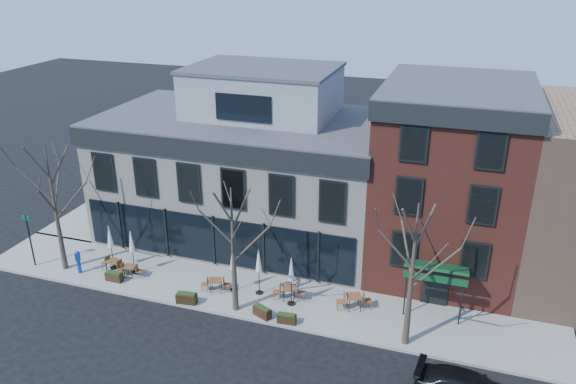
% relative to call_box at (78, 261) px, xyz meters
% --- Properties ---
extents(ground, '(120.00, 120.00, 0.00)m').
position_rel_call_box_xyz_m(ground, '(7.33, 3.38, -0.94)').
color(ground, black).
rests_on(ground, ground).
extents(sidewalk_front, '(33.50, 4.70, 0.15)m').
position_rel_call_box_xyz_m(sidewalk_front, '(10.58, 1.23, -0.87)').
color(sidewalk_front, gray).
rests_on(sidewalk_front, ground).
extents(sidewalk_side, '(4.50, 12.00, 0.15)m').
position_rel_call_box_xyz_m(sidewalk_side, '(-3.92, 9.38, -0.87)').
color(sidewalk_side, gray).
rests_on(sidewalk_side, ground).
extents(corner_building, '(18.39, 10.39, 11.10)m').
position_rel_call_box_xyz_m(corner_building, '(7.40, 8.45, 3.78)').
color(corner_building, silver).
rests_on(corner_building, ground).
extents(red_brick_building, '(8.20, 11.78, 11.18)m').
position_rel_call_box_xyz_m(red_brick_building, '(20.33, 8.36, 4.69)').
color(red_brick_building, maroon).
rests_on(red_brick_building, ground).
extents(tree_corner, '(3.93, 3.98, 7.92)m').
position_rel_call_box_xyz_m(tree_corner, '(-1.16, 0.17, 3.31)').
color(tree_corner, '#382B21').
rests_on(tree_corner, sidewalk_front).
extents(tree_mid, '(3.50, 3.55, 7.04)m').
position_rel_call_box_xyz_m(tree_mid, '(10.34, -0.53, 2.85)').
color(tree_mid, '#382B21').
rests_on(tree_mid, sidewalk_front).
extents(tree_right, '(3.72, 3.77, 7.48)m').
position_rel_call_box_xyz_m(tree_right, '(19.34, -0.53, 3.08)').
color(tree_right, '#382B21').
rests_on(tree_right, sidewalk_front).
extents(sign_pole, '(0.50, 0.10, 3.40)m').
position_rel_call_box_xyz_m(sign_pole, '(-3.17, -0.12, 1.13)').
color(sign_pole, black).
rests_on(sign_pole, sidewalk_front).
extents(call_box, '(0.30, 0.30, 1.50)m').
position_rel_call_box_xyz_m(call_box, '(0.00, 0.00, 0.00)').
color(call_box, '#0C34A4').
rests_on(call_box, sidewalk_front).
extents(cafe_set_0, '(1.89, 0.87, 0.97)m').
position_rel_call_box_xyz_m(cafe_set_0, '(1.95, 0.68, -0.30)').
color(cafe_set_0, brown).
rests_on(cafe_set_0, sidewalk_front).
extents(cafe_set_1, '(1.64, 0.74, 0.85)m').
position_rel_call_box_xyz_m(cafe_set_1, '(3.11, 0.59, -0.36)').
color(cafe_set_1, brown).
rests_on(cafe_set_1, sidewalk_front).
extents(cafe_set_3, '(1.72, 0.86, 0.88)m').
position_rel_call_box_xyz_m(cafe_set_3, '(8.58, 0.75, -0.34)').
color(cafe_set_3, brown).
rests_on(cafe_set_3, sidewalk_front).
extents(cafe_set_4, '(1.85, 0.87, 0.95)m').
position_rel_call_box_xyz_m(cafe_set_4, '(12.75, 1.24, -0.30)').
color(cafe_set_4, brown).
rests_on(cafe_set_4, sidewalk_front).
extents(cafe_set_5, '(1.95, 1.18, 1.01)m').
position_rel_call_box_xyz_m(cafe_set_5, '(16.33, 1.49, -0.27)').
color(cafe_set_5, brown).
rests_on(cafe_set_5, sidewalk_front).
extents(umbrella_0, '(0.45, 0.45, 2.84)m').
position_rel_call_box_xyz_m(umbrella_0, '(1.63, 1.08, 1.21)').
color(umbrella_0, black).
rests_on(umbrella_0, sidewalk_front).
extents(umbrella_1, '(0.44, 0.44, 2.76)m').
position_rel_call_box_xyz_m(umbrella_1, '(3.10, 1.05, 1.15)').
color(umbrella_1, black).
rests_on(umbrella_1, sidewalk_front).
extents(umbrella_2, '(0.43, 0.43, 2.68)m').
position_rel_call_box_xyz_m(umbrella_2, '(9.52, 1.11, 1.10)').
color(umbrella_2, black).
rests_on(umbrella_2, sidewalk_front).
extents(umbrella_3, '(0.44, 0.44, 2.77)m').
position_rel_call_box_xyz_m(umbrella_3, '(10.98, 1.31, 1.16)').
color(umbrella_3, black).
rests_on(umbrella_3, sidewalk_front).
extents(umbrella_4, '(0.46, 0.46, 2.86)m').
position_rel_call_box_xyz_m(umbrella_4, '(13.01, 0.87, 1.22)').
color(umbrella_4, black).
rests_on(umbrella_4, sidewalk_front).
extents(planter_0, '(1.02, 0.42, 0.57)m').
position_rel_call_box_xyz_m(planter_0, '(2.48, -0.12, -0.51)').
color(planter_0, '#2F200F').
rests_on(planter_0, sidewalk_front).
extents(planter_1, '(1.16, 0.58, 0.63)m').
position_rel_call_box_xyz_m(planter_1, '(7.56, -0.82, -0.48)').
color(planter_1, black).
rests_on(planter_1, sidewalk_front).
extents(planter_2, '(1.12, 0.81, 0.58)m').
position_rel_call_box_xyz_m(planter_2, '(11.91, -0.69, -0.50)').
color(planter_2, '#311C10').
rests_on(planter_2, sidewalk_front).
extents(planter_3, '(1.00, 0.47, 0.55)m').
position_rel_call_box_xyz_m(planter_3, '(13.31, -0.82, -0.52)').
color(planter_3, '#2F210F').
rests_on(planter_3, sidewalk_front).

